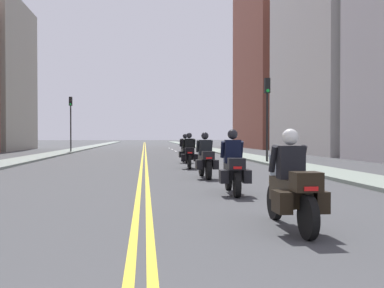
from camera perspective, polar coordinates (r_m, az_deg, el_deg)
name	(u,v)px	position (r m, az deg, el deg)	size (l,w,h in m)	color
ground_plane	(144,150)	(49.34, -5.96, -0.75)	(264.00, 264.00, 0.00)	#404143
sidewalk_left	(76,150)	(49.87, -14.28, -0.69)	(2.02, 144.00, 0.12)	gray
sidewalk_right	(211,149)	(49.85, 2.35, -0.66)	(2.02, 144.00, 0.12)	gray
centreline_yellow_inner	(143,150)	(49.34, -6.10, -0.75)	(0.12, 132.00, 0.01)	yellow
centreline_yellow_outer	(145,150)	(49.34, -5.83, -0.75)	(0.12, 132.00, 0.01)	yellow
lane_dashes_white	(191,158)	(30.50, -0.16, -1.79)	(0.14, 56.40, 0.01)	silver
building_right_1	(344,36)	(42.50, 18.40, 12.64)	(8.80, 15.39, 20.21)	beige
building_right_2	(275,62)	(59.97, 10.38, 10.04)	(7.78, 16.93, 21.90)	brown
motorcycle_0	(292,188)	(7.33, 12.41, -5.43)	(0.77, 2.24, 1.59)	black
motorcycle_1	(233,168)	(11.63, 5.15, -3.06)	(0.78, 2.13, 1.65)	black
motorcycle_2	(205,160)	(16.02, 1.68, -1.98)	(0.77, 2.21, 1.62)	black
motorcycle_3	(189,154)	(20.93, -0.34, -1.23)	(0.78, 2.21, 1.64)	black
motorcycle_4	(185,151)	(25.35, -0.85, -0.87)	(0.77, 2.19, 1.61)	black
traffic_light_near	(267,105)	(24.94, 9.36, 4.85)	(0.28, 0.38, 4.60)	black
traffic_light_far	(71,114)	(42.62, -14.90, 3.58)	(0.28, 0.38, 5.03)	black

